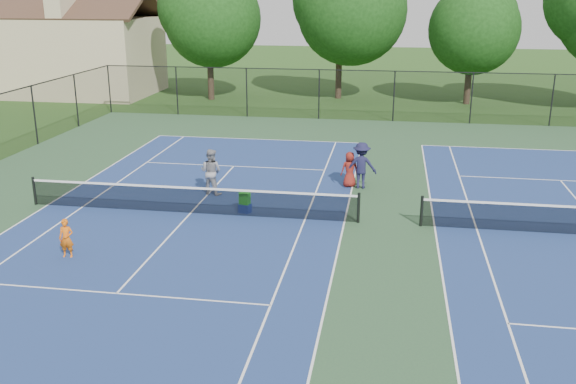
% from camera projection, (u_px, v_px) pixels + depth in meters
% --- Properties ---
extents(ground, '(140.00, 140.00, 0.00)m').
position_uv_depth(ground, '(389.00, 224.00, 21.76)').
color(ground, '#234716').
rests_on(ground, ground).
extents(court_pad, '(36.00, 36.00, 0.01)m').
position_uv_depth(court_pad, '(389.00, 224.00, 21.76)').
color(court_pad, '#294A30').
rests_on(court_pad, ground).
extents(tennis_court_left, '(12.00, 23.83, 1.07)m').
position_uv_depth(tennis_court_left, '(191.00, 211.00, 22.81)').
color(tennis_court_left, navy).
rests_on(tennis_court_left, ground).
extents(perimeter_fence, '(36.08, 36.08, 3.02)m').
position_uv_depth(perimeter_fence, '(391.00, 179.00, 21.28)').
color(perimeter_fence, black).
rests_on(perimeter_fence, ground).
extents(tree_back_a, '(6.80, 6.80, 9.15)m').
position_uv_depth(tree_back_a, '(208.00, 13.00, 44.50)').
color(tree_back_a, '#2D2116').
rests_on(tree_back_a, ground).
extents(tree_back_b, '(7.60, 7.60, 10.03)m').
position_uv_depth(tree_back_b, '(340.00, 4.00, 44.83)').
color(tree_back_b, '#2D2116').
rests_on(tree_back_b, ground).
extents(tree_back_c, '(6.00, 6.00, 8.40)m').
position_uv_depth(tree_back_c, '(473.00, 22.00, 42.85)').
color(tree_back_c, '#2D2116').
rests_on(tree_back_c, ground).
extents(clapboard_house, '(10.80, 8.10, 7.65)m').
position_uv_depth(clapboard_house, '(84.00, 52.00, 47.86)').
color(clapboard_house, tan).
rests_on(clapboard_house, ground).
extents(child_player, '(0.47, 0.34, 1.19)m').
position_uv_depth(child_player, '(66.00, 238.00, 18.95)').
color(child_player, orange).
rests_on(child_player, ground).
extents(instructor, '(1.02, 0.88, 1.80)m').
position_uv_depth(instructor, '(211.00, 172.00, 24.73)').
color(instructor, gray).
rests_on(instructor, ground).
extents(bystander_b, '(1.22, 0.72, 1.87)m').
position_uv_depth(bystander_b, '(361.00, 165.00, 25.47)').
color(bystander_b, '#1A1A39').
rests_on(bystander_b, ground).
extents(bystander_c, '(0.82, 0.68, 1.44)m').
position_uv_depth(bystander_c, '(350.00, 169.00, 25.70)').
color(bystander_c, maroon).
rests_on(bystander_c, ground).
extents(ball_crate, '(0.48, 0.42, 0.33)m').
position_uv_depth(ball_crate, '(245.00, 208.00, 22.87)').
color(ball_crate, '#16339C').
rests_on(ball_crate, ground).
extents(ball_hopper, '(0.40, 0.35, 0.43)m').
position_uv_depth(ball_hopper, '(245.00, 198.00, 22.76)').
color(ball_hopper, green).
rests_on(ball_hopper, ball_crate).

